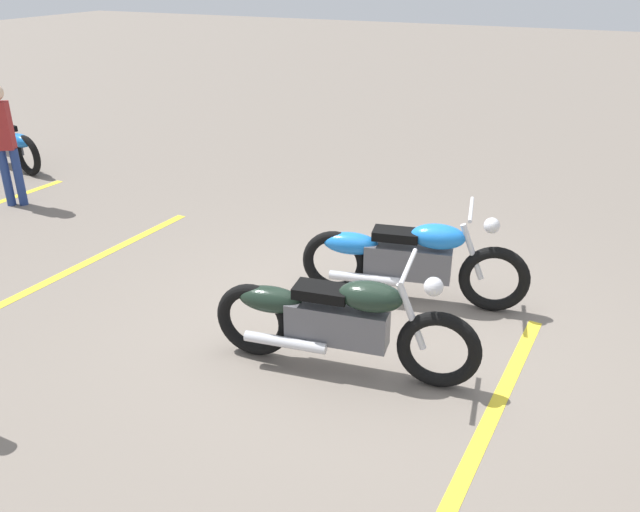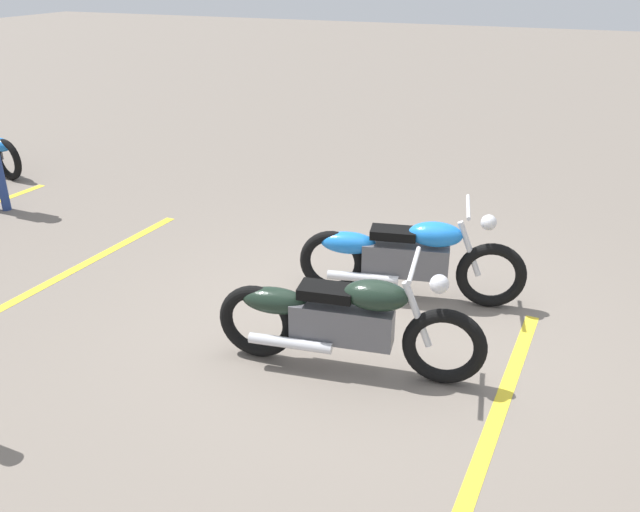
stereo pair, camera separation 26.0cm
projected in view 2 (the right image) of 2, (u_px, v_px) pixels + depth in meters
ground_plane at (365, 327)px, 6.01m from camera, size 60.00×60.00×0.00m
motorcycle_bright_foreground at (405, 256)px, 6.33m from camera, size 2.21×0.73×1.04m
motorcycle_dark_foreground at (341, 319)px, 5.23m from camera, size 2.23×0.66×1.04m
parking_stripe_near at (498, 413)px, 4.87m from camera, size 0.34×3.20×0.01m
parking_stripe_mid at (82, 266)px, 7.20m from camera, size 0.34×3.20×0.01m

